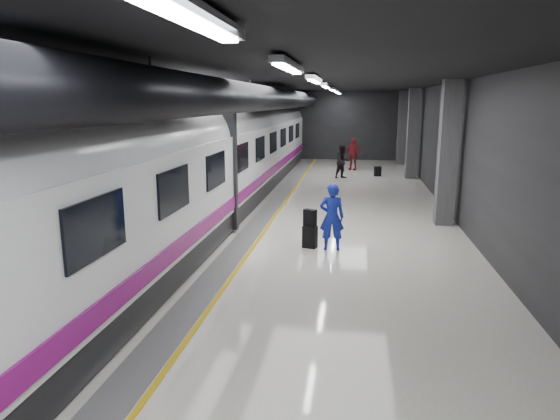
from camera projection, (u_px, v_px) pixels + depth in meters
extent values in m
plane|color=silver|center=(295.00, 234.00, 14.73)|extent=(40.00, 40.00, 0.00)
cube|color=black|center=(296.00, 77.00, 13.78)|extent=(10.00, 40.00, 0.02)
cube|color=#28282B|center=(330.00, 126.00, 33.59)|extent=(10.00, 0.02, 4.50)
cube|color=#28282B|center=(130.00, 156.00, 14.98)|extent=(0.02, 40.00, 4.50)
cube|color=#28282B|center=(478.00, 161.00, 13.53)|extent=(0.02, 40.00, 4.50)
cube|color=slate|center=(250.00, 232.00, 14.93)|extent=(0.65, 39.80, 0.01)
cube|color=gold|center=(263.00, 233.00, 14.87)|extent=(0.10, 39.80, 0.01)
cylinder|color=black|center=(250.00, 98.00, 14.09)|extent=(0.80, 38.00, 0.80)
cube|color=silver|center=(183.00, 8.00, 3.08)|extent=(0.22, 2.60, 0.10)
cube|color=silver|center=(289.00, 65.00, 7.92)|extent=(0.22, 2.60, 0.10)
cube|color=silver|center=(314.00, 79.00, 12.75)|extent=(0.22, 2.60, 0.10)
cube|color=silver|center=(326.00, 85.00, 17.58)|extent=(0.22, 2.60, 0.10)
cube|color=silver|center=(333.00, 89.00, 22.41)|extent=(0.22, 2.60, 0.10)
cube|color=silver|center=(337.00, 91.00, 27.24)|extent=(0.22, 2.60, 0.10)
cube|color=silver|center=(339.00, 93.00, 31.11)|extent=(0.22, 2.60, 0.10)
cube|color=#515154|center=(448.00, 154.00, 15.53)|extent=(0.55, 0.55, 4.50)
cube|color=#515154|center=(413.00, 134.00, 25.19)|extent=(0.55, 0.55, 4.50)
cube|color=#515154|center=(402.00, 128.00, 30.99)|extent=(0.55, 0.55, 4.50)
cube|color=black|center=(189.00, 219.00, 15.13)|extent=(2.80, 38.00, 0.60)
cube|color=white|center=(187.00, 173.00, 14.83)|extent=(2.90, 38.00, 2.20)
cylinder|color=white|center=(185.00, 141.00, 14.63)|extent=(2.80, 38.00, 2.80)
cube|color=#800B6D|center=(235.00, 201.00, 14.79)|extent=(0.04, 38.00, 0.35)
cube|color=black|center=(186.00, 165.00, 14.78)|extent=(3.05, 0.25, 3.80)
cube|color=black|center=(96.00, 228.00, 6.81)|extent=(0.05, 1.60, 0.85)
cube|color=black|center=(174.00, 190.00, 9.70)|extent=(0.05, 1.60, 0.85)
cube|color=black|center=(216.00, 170.00, 12.60)|extent=(0.05, 1.60, 0.85)
cube|color=black|center=(242.00, 157.00, 15.50)|extent=(0.05, 1.60, 0.85)
cube|color=black|center=(260.00, 148.00, 18.40)|extent=(0.05, 1.60, 0.85)
cube|color=black|center=(273.00, 142.00, 21.30)|extent=(0.05, 1.60, 0.85)
cube|color=black|center=(283.00, 137.00, 24.20)|extent=(0.05, 1.60, 0.85)
cube|color=black|center=(291.00, 134.00, 27.10)|extent=(0.05, 1.60, 0.85)
cube|color=black|center=(297.00, 130.00, 30.00)|extent=(0.05, 1.60, 0.85)
imported|color=blue|center=(332.00, 217.00, 13.03)|extent=(0.68, 0.47, 1.78)
cube|color=black|center=(310.00, 237.00, 13.34)|extent=(0.42, 0.33, 0.60)
cube|color=black|center=(310.00, 218.00, 13.25)|extent=(0.38, 0.32, 0.45)
imported|color=black|center=(343.00, 162.00, 25.41)|extent=(1.05, 1.01, 1.70)
imported|color=maroon|center=(353.00, 154.00, 28.52)|extent=(1.15, 0.72, 1.83)
cube|color=black|center=(378.00, 171.00, 26.24)|extent=(0.40, 0.31, 0.51)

